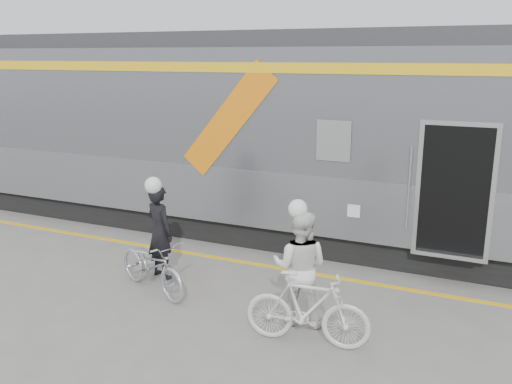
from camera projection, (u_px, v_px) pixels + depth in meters
The scene contains 9 objects.
ground at pixel (216, 320), 7.72m from camera, with size 90.00×90.00×0.00m, color slate.
train at pixel (345, 139), 10.66m from camera, with size 24.00×3.17×4.10m.
safety_strip at pixel (273, 267), 9.63m from camera, with size 24.00×0.12×0.01m, color yellow.
man at pixel (160, 232), 9.02m from camera, with size 0.59×0.38×1.60m, color black.
bicycle_left at pixel (152, 265), 8.55m from camera, with size 0.59×1.68×0.88m, color #B4B5BC.
woman at pixel (300, 267), 7.49m from camera, with size 0.79×0.62×1.63m, color white.
bicycle_right at pixel (307, 309), 6.96m from camera, with size 0.47×1.65×0.99m, color silver.
helmet_man at pixel (157, 177), 8.79m from camera, with size 0.28×0.28×0.28m, color white.
helmet_woman at pixel (301, 201), 7.25m from camera, with size 0.26×0.26×0.26m, color white.
Camera 1 is at (3.38, -6.20, 3.67)m, focal length 38.00 mm.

